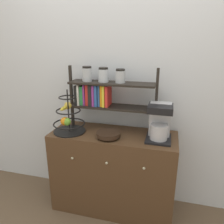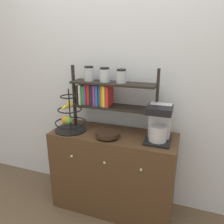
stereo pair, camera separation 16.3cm
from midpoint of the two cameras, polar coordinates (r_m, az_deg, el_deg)
ground_plane at (r=2.33m, az=0.49°, el=-26.58°), size 12.00×12.00×0.00m
wall_back at (r=2.15m, az=4.95°, el=9.00°), size 7.00×0.05×2.60m
sideboard at (r=2.24m, az=2.47°, el=-15.31°), size 1.17×0.46×0.81m
coffee_maker at (r=1.91m, az=14.64°, el=-2.91°), size 0.21×0.25×0.32m
fruit_stand at (r=2.09m, az=-8.96°, el=-1.50°), size 0.30×0.30×0.41m
wooden_bowl at (r=1.95m, az=1.19°, el=-5.85°), size 0.21×0.21×0.05m
shelf_hutch at (r=2.06m, az=-0.12°, el=5.42°), size 0.84×0.20×0.60m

